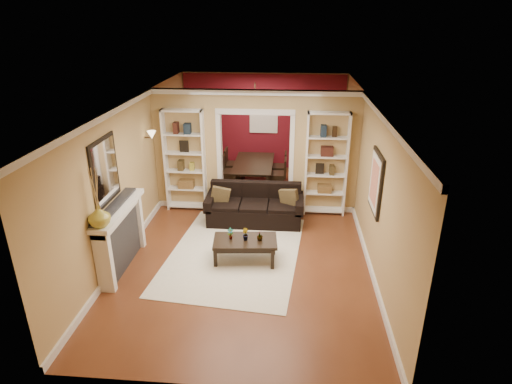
# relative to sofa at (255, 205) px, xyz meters

# --- Properties ---
(floor) EXTENTS (8.00, 8.00, 0.00)m
(floor) POSITION_rel_sofa_xyz_m (-0.05, -0.45, -0.40)
(floor) COLOR brown
(floor) RESTS_ON ground
(ceiling) EXTENTS (8.00, 8.00, 0.00)m
(ceiling) POSITION_rel_sofa_xyz_m (-0.05, -0.45, 2.30)
(ceiling) COLOR white
(ceiling) RESTS_ON ground
(wall_back) EXTENTS (8.00, 0.00, 8.00)m
(wall_back) POSITION_rel_sofa_xyz_m (-0.05, 3.55, 0.95)
(wall_back) COLOR tan
(wall_back) RESTS_ON ground
(wall_front) EXTENTS (8.00, 0.00, 8.00)m
(wall_front) POSITION_rel_sofa_xyz_m (-0.05, -4.45, 0.95)
(wall_front) COLOR tan
(wall_front) RESTS_ON ground
(wall_left) EXTENTS (0.00, 8.00, 8.00)m
(wall_left) POSITION_rel_sofa_xyz_m (-2.30, -0.45, 0.95)
(wall_left) COLOR tan
(wall_left) RESTS_ON ground
(wall_right) EXTENTS (0.00, 8.00, 8.00)m
(wall_right) POSITION_rel_sofa_xyz_m (2.20, -0.45, 0.95)
(wall_right) COLOR tan
(wall_right) RESTS_ON ground
(partition_wall) EXTENTS (4.50, 0.15, 2.70)m
(partition_wall) POSITION_rel_sofa_xyz_m (-0.05, 0.75, 0.95)
(partition_wall) COLOR tan
(partition_wall) RESTS_ON floor
(red_back_panel) EXTENTS (4.44, 0.04, 2.64)m
(red_back_panel) POSITION_rel_sofa_xyz_m (-0.05, 3.52, 0.92)
(red_back_panel) COLOR maroon
(red_back_panel) RESTS_ON floor
(dining_window) EXTENTS (0.78, 0.03, 0.98)m
(dining_window) POSITION_rel_sofa_xyz_m (-0.05, 3.48, 1.15)
(dining_window) COLOR #8CA5CC
(dining_window) RESTS_ON wall_back
(area_rug) EXTENTS (2.66, 3.49, 0.01)m
(area_rug) POSITION_rel_sofa_xyz_m (-0.26, -1.35, -0.40)
(area_rug) COLOR white
(area_rug) RESTS_ON floor
(sofa) EXTENTS (2.06, 0.89, 0.81)m
(sofa) POSITION_rel_sofa_xyz_m (0.00, 0.00, 0.00)
(sofa) COLOR black
(sofa) RESTS_ON floor
(pillow_left) EXTENTS (0.40, 0.14, 0.39)m
(pillow_left) POSITION_rel_sofa_xyz_m (-0.73, -0.02, 0.19)
(pillow_left) COLOR brown
(pillow_left) RESTS_ON sofa
(pillow_right) EXTENTS (0.41, 0.28, 0.40)m
(pillow_right) POSITION_rel_sofa_xyz_m (0.73, -0.02, 0.19)
(pillow_right) COLOR brown
(pillow_right) RESTS_ON sofa
(coffee_table) EXTENTS (1.18, 0.71, 0.43)m
(coffee_table) POSITION_rel_sofa_xyz_m (-0.03, -1.58, -0.19)
(coffee_table) COLOR black
(coffee_table) RESTS_ON floor
(plant_left) EXTENTS (0.13, 0.11, 0.22)m
(plant_left) POSITION_rel_sofa_xyz_m (-0.30, -1.58, 0.13)
(plant_left) COLOR #336626
(plant_left) RESTS_ON coffee_table
(plant_center) EXTENTS (0.15, 0.15, 0.22)m
(plant_center) POSITION_rel_sofa_xyz_m (-0.03, -1.58, 0.13)
(plant_center) COLOR #336626
(plant_center) RESTS_ON coffee_table
(plant_right) EXTENTS (0.14, 0.14, 0.19)m
(plant_right) POSITION_rel_sofa_xyz_m (0.23, -1.58, 0.12)
(plant_right) COLOR #336626
(plant_right) RESTS_ON coffee_table
(bookshelf_left) EXTENTS (0.90, 0.30, 2.30)m
(bookshelf_left) POSITION_rel_sofa_xyz_m (-1.60, 0.58, 0.75)
(bookshelf_left) COLOR white
(bookshelf_left) RESTS_ON floor
(bookshelf_right) EXTENTS (0.90, 0.30, 2.30)m
(bookshelf_right) POSITION_rel_sofa_xyz_m (1.50, 0.58, 0.75)
(bookshelf_right) COLOR white
(bookshelf_right) RESTS_ON floor
(fireplace) EXTENTS (0.32, 1.70, 1.16)m
(fireplace) POSITION_rel_sofa_xyz_m (-2.14, -1.95, 0.18)
(fireplace) COLOR white
(fireplace) RESTS_ON floor
(vase) EXTENTS (0.37, 0.37, 0.35)m
(vase) POSITION_rel_sofa_xyz_m (-2.14, -2.65, 0.93)
(vase) COLOR #A39C34
(vase) RESTS_ON fireplace
(mirror) EXTENTS (0.03, 0.95, 1.10)m
(mirror) POSITION_rel_sofa_xyz_m (-2.28, -1.95, 1.40)
(mirror) COLOR silver
(mirror) RESTS_ON wall_left
(wall_sconce) EXTENTS (0.18, 0.18, 0.22)m
(wall_sconce) POSITION_rel_sofa_xyz_m (-2.20, 0.10, 1.43)
(wall_sconce) COLOR #FFE0A5
(wall_sconce) RESTS_ON wall_left
(framed_art) EXTENTS (0.04, 0.85, 1.05)m
(framed_art) POSITION_rel_sofa_xyz_m (2.16, -1.45, 1.15)
(framed_art) COLOR black
(framed_art) RESTS_ON wall_right
(dining_table) EXTENTS (1.78, 0.99, 0.63)m
(dining_table) POSITION_rel_sofa_xyz_m (-0.17, 2.13, -0.09)
(dining_table) COLOR black
(dining_table) RESTS_ON floor
(dining_chair_nw) EXTENTS (0.48, 0.48, 0.91)m
(dining_chair_nw) POSITION_rel_sofa_xyz_m (-0.72, 1.83, 0.05)
(dining_chair_nw) COLOR black
(dining_chair_nw) RESTS_ON floor
(dining_chair_ne) EXTENTS (0.48, 0.48, 0.87)m
(dining_chair_ne) POSITION_rel_sofa_xyz_m (0.38, 1.83, 0.03)
(dining_chair_ne) COLOR black
(dining_chair_ne) RESTS_ON floor
(dining_chair_sw) EXTENTS (0.49, 0.49, 0.91)m
(dining_chair_sw) POSITION_rel_sofa_xyz_m (-0.72, 2.43, 0.05)
(dining_chair_sw) COLOR black
(dining_chair_sw) RESTS_ON floor
(dining_chair_se) EXTENTS (0.48, 0.48, 0.84)m
(dining_chair_se) POSITION_rel_sofa_xyz_m (0.38, 2.43, 0.02)
(dining_chair_se) COLOR black
(dining_chair_se) RESTS_ON floor
(chandelier) EXTENTS (0.50, 0.50, 0.30)m
(chandelier) POSITION_rel_sofa_xyz_m (-0.05, 2.25, 1.62)
(chandelier) COLOR #342517
(chandelier) RESTS_ON ceiling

